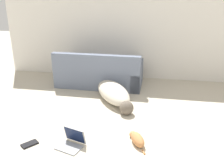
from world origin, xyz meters
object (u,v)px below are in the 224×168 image
object	(u,v)px
cat	(137,139)
book_black	(30,144)
couch	(100,74)
dog	(114,93)
laptop_open	(72,140)

from	to	relation	value
cat	book_black	world-z (taller)	cat
couch	book_black	xyz separation A→B (m)	(-0.47, -2.45, -0.24)
dog	book_black	size ratio (longest dim) A/B	5.97
laptop_open	book_black	size ratio (longest dim) A/B	1.64
dog	book_black	distance (m)	1.89
dog	book_black	world-z (taller)	dog
couch	laptop_open	bearing A→B (deg)	94.01
laptop_open	book_black	xyz separation A→B (m)	(-0.59, -0.09, -0.07)
laptop_open	dog	bearing A→B (deg)	96.03
dog	laptop_open	distance (m)	1.58
dog	laptop_open	size ratio (longest dim) A/B	3.64
laptop_open	book_black	world-z (taller)	laptop_open
laptop_open	book_black	bearing A→B (deg)	-152.95
book_black	laptop_open	bearing A→B (deg)	8.99
laptop_open	cat	bearing A→B (deg)	30.12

